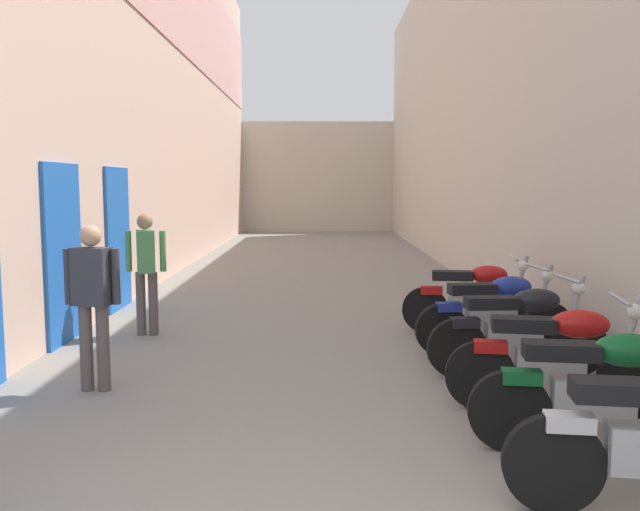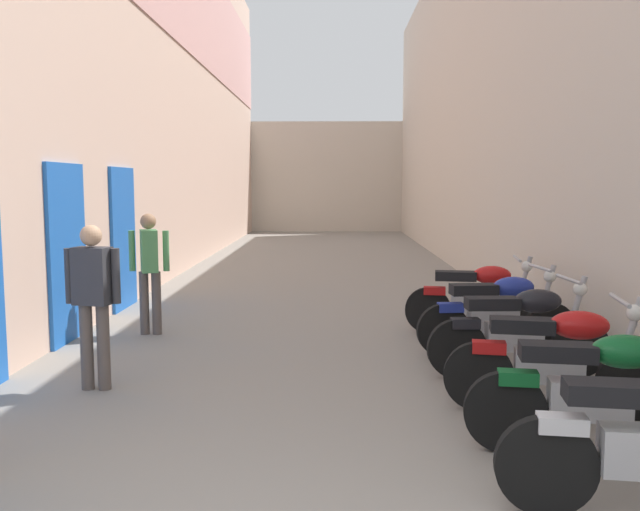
{
  "view_description": "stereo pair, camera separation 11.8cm",
  "coord_description": "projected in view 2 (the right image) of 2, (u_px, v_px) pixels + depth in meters",
  "views": [
    {
      "loc": [
        0.11,
        -2.45,
        1.95
      ],
      "look_at": [
        0.09,
        5.08,
        1.13
      ],
      "focal_mm": 37.2,
      "sensor_mm": 36.0,
      "label": 1
    },
    {
      "loc": [
        0.22,
        -2.44,
        1.95
      ],
      "look_at": [
        0.09,
        5.08,
        1.13
      ],
      "focal_mm": 37.2,
      "sensor_mm": 36.0,
      "label": 2
    }
  ],
  "objects": [
    {
      "name": "ground_plane",
      "position": [
        320.0,
        284.0,
        12.87
      ],
      "size": [
        40.58,
        40.58,
        0.0
      ],
      "primitive_type": "plane",
      "color": "gray"
    },
    {
      "name": "building_left",
      "position": [
        173.0,
        69.0,
        14.39
      ],
      "size": [
        0.45,
        24.58,
        8.79
      ],
      "color": "beige",
      "rests_on": "ground"
    },
    {
      "name": "building_right",
      "position": [
        472.0,
        91.0,
        14.37
      ],
      "size": [
        0.45,
        24.58,
        7.91
      ],
      "color": "beige",
      "rests_on": "ground"
    },
    {
      "name": "building_far_end",
      "position": [
        327.0,
        177.0,
        27.83
      ],
      "size": [
        9.11,
        2.0,
        4.44
      ],
      "primitive_type": "cube",
      "color": "beige",
      "rests_on": "ground"
    },
    {
      "name": "motorcycle_second",
      "position": [
        599.0,
        389.0,
        4.69
      ],
      "size": [
        1.84,
        0.58,
        1.04
      ],
      "color": "black",
      "rests_on": "ground"
    },
    {
      "name": "motorcycle_third",
      "position": [
        557.0,
        357.0,
        5.56
      ],
      "size": [
        1.84,
        0.58,
        1.04
      ],
      "color": "black",
      "rests_on": "ground"
    },
    {
      "name": "motorcycle_fourth",
      "position": [
        520.0,
        329.0,
        6.65
      ],
      "size": [
        1.85,
        0.58,
        1.04
      ],
      "color": "black",
      "rests_on": "ground"
    },
    {
      "name": "motorcycle_fifth",
      "position": [
        498.0,
        312.0,
        7.53
      ],
      "size": [
        1.85,
        0.58,
        1.04
      ],
      "color": "black",
      "rests_on": "ground"
    },
    {
      "name": "motorcycle_sixth",
      "position": [
        478.0,
        296.0,
        8.56
      ],
      "size": [
        1.84,
        0.58,
        1.04
      ],
      "color": "black",
      "rests_on": "ground"
    },
    {
      "name": "pedestrian_mid_alley",
      "position": [
        93.0,
        294.0,
        6.22
      ],
      "size": [
        0.52,
        0.27,
        1.57
      ],
      "color": "#564C47",
      "rests_on": "ground"
    },
    {
      "name": "pedestrian_further_down",
      "position": [
        149.0,
        264.0,
        8.52
      ],
      "size": [
        0.52,
        0.39,
        1.57
      ],
      "color": "#564C47",
      "rests_on": "ground"
    }
  ]
}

